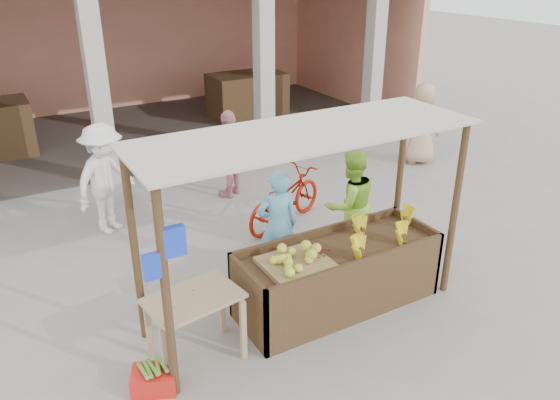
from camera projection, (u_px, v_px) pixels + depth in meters
ground at (304, 315)px, 6.87m from camera, size 60.00×60.00×0.00m
market_building at (106, 21)px, 12.82m from camera, size 14.40×6.40×4.20m
fruit_stall at (338, 278)px, 6.93m from camera, size 2.60×0.95×0.80m
stall_awning at (303, 168)px, 6.09m from camera, size 4.09×1.35×2.39m
banana_heap at (380, 232)px, 6.96m from camera, size 1.20×0.65×0.22m
melon_tray at (296, 259)px, 6.38m from camera, size 0.79×0.68×0.21m
berry_heap at (320, 252)px, 6.59m from camera, size 0.40×0.33×0.13m
side_table at (194, 307)px, 5.90m from camera, size 1.08×0.81×0.80m
papaya_pile at (193, 289)px, 5.80m from camera, size 0.67×0.38×0.19m
red_crate at (154, 380)px, 5.66m from camera, size 0.55×0.48×0.24m
plantain_bundle at (153, 368)px, 5.60m from camera, size 0.34×0.24×0.07m
produce_sacks at (287, 143)px, 12.21m from camera, size 0.75×0.47×0.57m
vendor_blue at (277, 223)px, 7.33m from camera, size 0.72×0.58×1.71m
vendor_green at (350, 202)px, 7.86m from camera, size 0.89×0.56×1.76m
motorcycle at (285, 197)px, 8.99m from camera, size 1.29×1.97×0.98m
shopper_a at (105, 175)px, 8.59m from camera, size 1.39×1.21×1.95m
shopper_b at (230, 151)px, 9.93m from camera, size 1.16×1.01×1.74m
shopper_c at (423, 120)px, 11.49m from camera, size 1.10×0.96×1.92m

